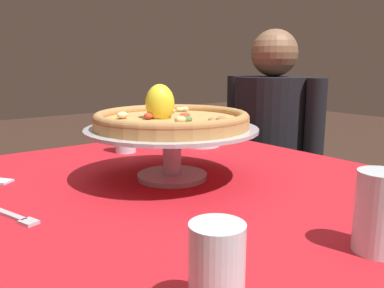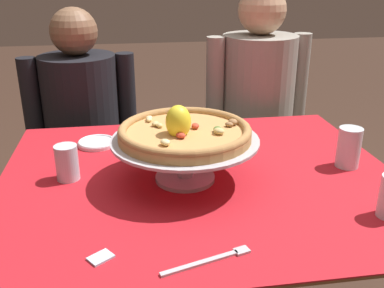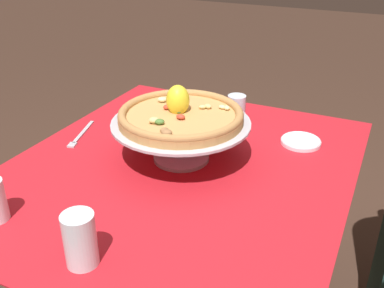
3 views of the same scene
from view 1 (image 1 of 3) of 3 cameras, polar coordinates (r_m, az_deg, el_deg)
dining_table at (r=0.99m, az=-0.45°, el=-11.19°), size 1.16×0.98×0.73m
pizza_stand at (r=0.96m, az=-2.92°, el=0.54°), size 0.42×0.42×0.13m
pizza at (r=0.95m, az=-3.05°, el=3.69°), size 0.37×0.37×0.10m
water_glass_side_left at (r=1.27m, az=-9.58°, el=0.82°), size 0.07×0.07×0.10m
water_glass_side_right at (r=0.66m, az=25.23°, el=-9.56°), size 0.07×0.07×0.12m
water_glass_front_right at (r=0.46m, az=3.57°, el=-18.23°), size 0.06×0.06×0.11m
side_plate at (r=1.36m, az=1.25°, el=0.13°), size 0.13×0.13×0.02m
dinner_fork at (r=0.83m, az=-25.25°, el=-9.01°), size 0.20×0.08×0.01m
sugar_packet at (r=1.05m, az=-25.85°, el=-4.85°), size 0.06×0.06×0.00m
diner_left at (r=1.80m, az=11.13°, el=-3.47°), size 0.48×0.36×1.15m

